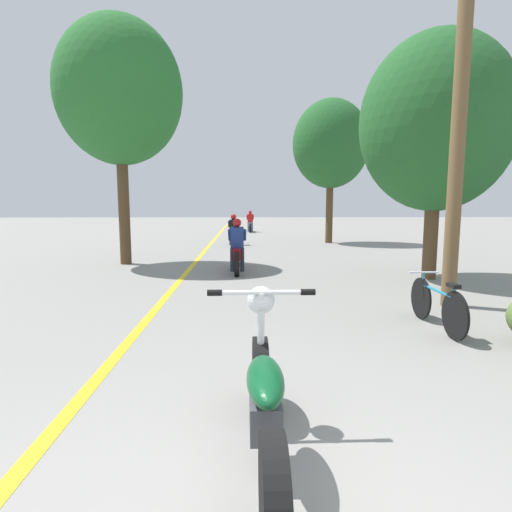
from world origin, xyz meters
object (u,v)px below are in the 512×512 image
(utility_pole, at_px, (461,88))
(roadside_tree_right_far, at_px, (331,144))
(motorcycle_rider_lead, at_px, (237,252))
(motorcycle_foreground, at_px, (265,401))
(roadside_tree_right_near, at_px, (437,123))
(motorcycle_rider_far, at_px, (250,224))
(bicycle_parked, at_px, (437,304))
(motorcycle_rider_mid, at_px, (234,233))
(roadside_tree_left, at_px, (119,92))

(utility_pole, relative_size, roadside_tree_right_far, 1.08)
(motorcycle_rider_lead, bearing_deg, motorcycle_foreground, -87.96)
(roadside_tree_right_near, height_order, motorcycle_rider_far, roadside_tree_right_near)
(motorcycle_rider_lead, distance_m, bicycle_parked, 5.80)
(motorcycle_rider_lead, distance_m, motorcycle_rider_mid, 7.18)
(roadside_tree_right_near, bearing_deg, roadside_tree_left, 161.05)
(motorcycle_rider_far, bearing_deg, roadside_tree_right_far, -66.28)
(roadside_tree_left, bearing_deg, motorcycle_rider_far, 74.77)
(bicycle_parked, bearing_deg, roadside_tree_right_near, 66.10)
(motorcycle_rider_lead, relative_size, motorcycle_rider_mid, 1.01)
(roadside_tree_left, xyz_separation_m, bicycle_parked, (6.18, -6.53, -4.55))
(motorcycle_foreground, bearing_deg, motorcycle_rider_far, 89.13)
(motorcycle_rider_far, height_order, bicycle_parked, motorcycle_rider_far)
(motorcycle_rider_lead, distance_m, motorcycle_rider_far, 16.10)
(utility_pole, bearing_deg, motorcycle_rider_far, 98.69)
(utility_pole, relative_size, bicycle_parked, 4.36)
(motorcycle_rider_mid, distance_m, motorcycle_rider_far, 8.95)
(utility_pole, relative_size, roadside_tree_right_near, 1.26)
(roadside_tree_right_near, height_order, roadside_tree_right_far, roadside_tree_right_far)
(utility_pole, bearing_deg, roadside_tree_right_far, 87.66)
(roadside_tree_left, bearing_deg, motorcycle_rider_lead, -23.94)
(roadside_tree_right_far, distance_m, motorcycle_rider_mid, 6.01)
(motorcycle_rider_mid, bearing_deg, roadside_tree_right_far, 11.47)
(utility_pole, height_order, bicycle_parked, utility_pole)
(motorcycle_foreground, height_order, motorcycle_rider_mid, motorcycle_rider_mid)
(motorcycle_rider_lead, height_order, motorcycle_rider_mid, motorcycle_rider_lead)
(utility_pole, distance_m, roadside_tree_right_near, 2.69)
(roadside_tree_right_far, distance_m, motorcycle_foreground, 16.96)
(motorcycle_rider_mid, xyz_separation_m, bicycle_parked, (3.11, -12.23, -0.18))
(motorcycle_rider_mid, bearing_deg, motorcycle_rider_lead, -87.95)
(roadside_tree_left, xyz_separation_m, motorcycle_rider_mid, (3.07, 5.70, -4.37))
(motorcycle_rider_mid, distance_m, bicycle_parked, 12.62)
(utility_pole, height_order, roadside_tree_left, utility_pole)
(motorcycle_rider_lead, xyz_separation_m, bicycle_parked, (2.85, -5.05, -0.18))
(utility_pole, xyz_separation_m, motorcycle_rider_lead, (-3.68, 3.78, -3.08))
(motorcycle_rider_mid, bearing_deg, roadside_tree_left, -118.32)
(roadside_tree_right_near, height_order, motorcycle_rider_mid, roadside_tree_right_near)
(utility_pole, bearing_deg, bicycle_parked, -123.30)
(roadside_tree_left, distance_m, motorcycle_foreground, 11.02)
(motorcycle_foreground, xyz_separation_m, bicycle_parked, (2.57, 2.87, -0.09))
(roadside_tree_right_far, height_order, motorcycle_rider_lead, roadside_tree_right_far)
(bicycle_parked, bearing_deg, motorcycle_rider_lead, 119.41)
(utility_pole, bearing_deg, motorcycle_rider_lead, 134.27)
(roadside_tree_left, bearing_deg, roadside_tree_right_far, 41.35)
(roadside_tree_right_near, distance_m, motorcycle_rider_mid, 10.14)
(motorcycle_foreground, bearing_deg, roadside_tree_right_near, 57.54)
(roadside_tree_right_far, distance_m, motorcycle_rider_lead, 9.92)
(roadside_tree_left, height_order, motorcycle_foreground, roadside_tree_left)
(roadside_tree_right_near, bearing_deg, motorcycle_rider_mid, 119.75)
(motorcycle_foreground, distance_m, motorcycle_rider_mid, 15.11)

